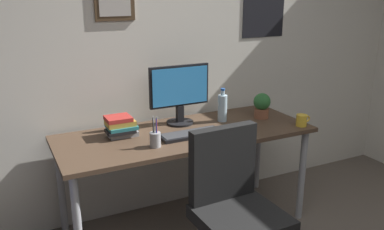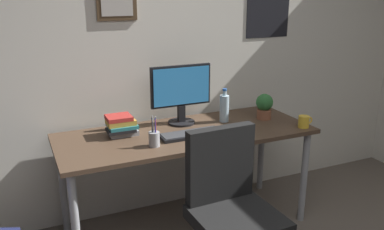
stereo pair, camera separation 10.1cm
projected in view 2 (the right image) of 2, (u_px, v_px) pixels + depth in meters
The scene contains 11 objects.
wall_back at pixel (186, 43), 3.13m from camera, with size 4.40×0.10×2.60m.
desk at pixel (186, 142), 2.87m from camera, with size 1.78×0.69×0.75m.
office_chair at pixel (230, 203), 2.33m from camera, with size 0.55×0.57×0.95m.
monitor at pixel (181, 92), 2.96m from camera, with size 0.46×0.20×0.43m.
keyboard at pixel (191, 134), 2.76m from camera, with size 0.43×0.15×0.03m.
computer_mouse at pixel (231, 128), 2.87m from camera, with size 0.06×0.11×0.04m.
water_bottle at pixel (224, 108), 3.04m from camera, with size 0.07×0.07×0.25m.
coffee_mug_near at pixel (304, 122), 2.93m from camera, with size 0.12×0.08×0.09m.
potted_plant at pixel (264, 105), 3.10m from camera, with size 0.13×0.13×0.20m.
pen_cup at pixel (154, 138), 2.57m from camera, with size 0.07×0.07×0.20m.
book_stack_left at pixel (121, 125), 2.76m from camera, with size 0.21×0.17×0.14m.
Camera 2 is at (-1.25, -0.75, 1.70)m, focal length 38.12 mm.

